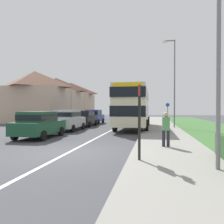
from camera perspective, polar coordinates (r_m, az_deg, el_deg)
The scene contains 14 objects.
ground_plane at distance 9.50m, azimuth -11.23°, elevation -10.21°, with size 120.00×120.00×0.00m, color #424247.
lane_marking_centre at distance 17.12m, azimuth -1.31°, elevation -5.27°, with size 0.14×60.00×0.01m, color silver.
pavement_near_side at distance 14.80m, azimuth 13.30°, elevation -6.03°, with size 3.20×68.00×0.12m, color gray.
double_decker_bus at distance 20.39m, azimuth 5.49°, elevation 1.71°, with size 2.80×9.92×3.70m.
parked_car_dark_green at distance 14.60m, azimuth -18.11°, elevation -2.81°, with size 1.97×4.04×1.64m.
parked_car_silver at distance 18.86m, azimuth -11.11°, elevation -1.87°, with size 1.87×4.08×1.73m.
parked_car_black at distance 23.23m, azimuth -7.02°, elevation -1.47°, with size 1.94×3.94×1.64m.
parked_car_blue at distance 27.74m, azimuth -4.59°, elevation -1.03°, with size 1.87×4.04×1.71m.
pedestrian_at_stop at distance 10.31m, azimuth 13.59°, elevation -3.88°, with size 0.34×0.34×1.67m.
bus_stop_sign at distance 7.44m, azimuth 6.99°, elevation -1.29°, with size 0.09×0.52×2.60m.
cycle_route_sign at distance 27.48m, azimuth 13.99°, elevation -0.04°, with size 0.44×0.08×2.52m.
street_lamp_near at distance 7.37m, azimuth 24.80°, elevation 22.21°, with size 1.14×0.20×7.91m.
street_lamp_mid at distance 21.47m, azimuth 15.41°, elevation 8.28°, with size 1.14×0.20×8.13m.
house_terrace_far_side at distance 37.55m, azimuth -14.10°, elevation 3.23°, with size 7.70×19.89×6.86m.
Camera 1 is at (3.43, -8.67, 1.81)m, focal length 35.85 mm.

